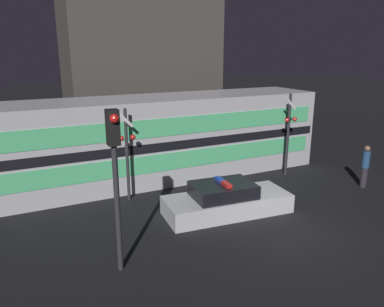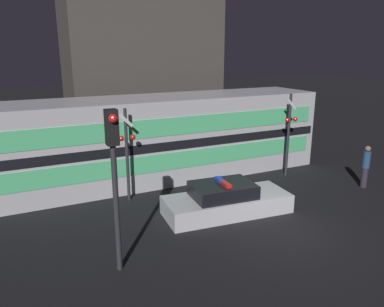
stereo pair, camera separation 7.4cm
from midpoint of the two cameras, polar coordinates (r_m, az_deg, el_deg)
ground_plane at (r=13.06m, az=13.76°, el=-11.46°), size 120.00×120.00×0.00m
train at (r=17.40m, az=-4.11°, el=2.43°), size 15.13×3.17×3.78m
police_car at (r=13.87m, az=5.35°, el=-7.21°), size 4.77×2.18×1.29m
pedestrian at (r=17.86m, az=25.05°, el=-1.78°), size 0.31×0.31×1.87m
crossing_signal_near at (r=17.99m, az=14.67°, el=3.30°), size 0.66×0.29×3.90m
crossing_signal_far at (r=14.68m, az=-9.73°, el=0.47°), size 0.66×0.29×3.70m
traffic_light_corner at (r=9.69m, az=-11.57°, el=-1.82°), size 0.30×0.46×4.43m
building_left at (r=23.76m, az=-7.45°, el=12.74°), size 9.03×4.35×9.43m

